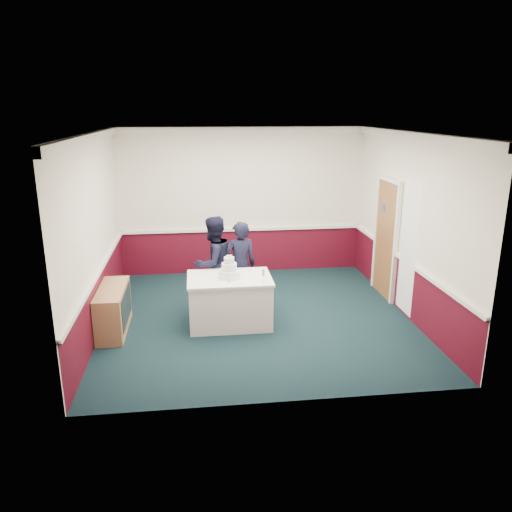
{
  "coord_description": "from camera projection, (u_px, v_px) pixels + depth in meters",
  "views": [
    {
      "loc": [
        -0.96,
        -7.61,
        3.35
      ],
      "look_at": [
        -0.03,
        -0.1,
        1.1
      ],
      "focal_mm": 35.0,
      "sensor_mm": 36.0,
      "label": 1
    }
  ],
  "objects": [
    {
      "name": "person_woman",
      "position": [
        240.0,
        265.0,
        8.51
      ],
      "size": [
        0.61,
        0.44,
        1.54
      ],
      "primitive_type": "imported",
      "rotation": [
        0.0,
        0.0,
        3.28
      ],
      "color": "black",
      "rests_on": "ground"
    },
    {
      "name": "person_man",
      "position": [
        213.0,
        263.0,
        8.49
      ],
      "size": [
        1.0,
        0.97,
        1.62
      ],
      "primitive_type": "imported",
      "rotation": [
        0.0,
        0.0,
        3.81
      ],
      "color": "black",
      "rests_on": "ground"
    },
    {
      "name": "champagne_flute",
      "position": [
        263.0,
        273.0,
        7.61
      ],
      "size": [
        0.05,
        0.05,
        0.21
      ],
      "color": "silver",
      "rests_on": "cake_table"
    },
    {
      "name": "room_shell",
      "position": [
        257.0,
        194.0,
        8.33
      ],
      "size": [
        5.0,
        5.0,
        3.0
      ],
      "color": "white",
      "rests_on": "ground"
    },
    {
      "name": "sideboard",
      "position": [
        113.0,
        310.0,
        7.72
      ],
      "size": [
        0.41,
        1.2,
        0.7
      ],
      "color": "#99774A",
      "rests_on": "ground"
    },
    {
      "name": "cake_table",
      "position": [
        230.0,
        300.0,
        7.97
      ],
      "size": [
        1.32,
        0.92,
        0.79
      ],
      "color": "white",
      "rests_on": "ground"
    },
    {
      "name": "wedding_cake",
      "position": [
        229.0,
        271.0,
        7.82
      ],
      "size": [
        0.35,
        0.35,
        0.36
      ],
      "color": "white",
      "rests_on": "cake_table"
    },
    {
      "name": "cake_knife",
      "position": [
        228.0,
        281.0,
        7.66
      ],
      "size": [
        0.04,
        0.22,
        0.0
      ],
      "primitive_type": "cube",
      "rotation": [
        0.0,
        0.0,
        0.12
      ],
      "color": "silver",
      "rests_on": "cake_table"
    },
    {
      "name": "ground",
      "position": [
        257.0,
        317.0,
        8.3
      ],
      "size": [
        5.0,
        5.0,
        0.0
      ],
      "primitive_type": "plane",
      "color": "#11252B",
      "rests_on": "ground"
    }
  ]
}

